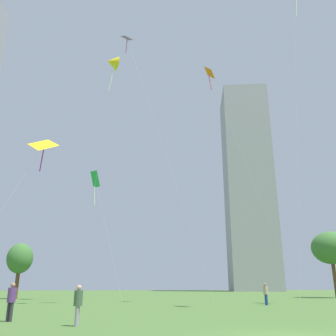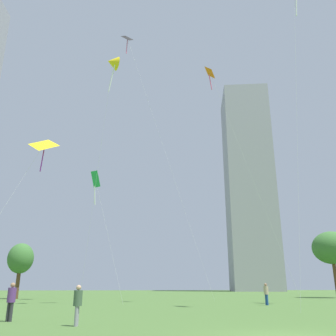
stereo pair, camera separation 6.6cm
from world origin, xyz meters
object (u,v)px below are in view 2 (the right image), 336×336
(person_standing_5, at_px, (78,302))
(park_tree_0, at_px, (21,259))
(kite_flying_0, at_px, (96,180))
(kite_flying_1, at_px, (128,41))
(person_standing_4, at_px, (266,292))
(kite_flying_4, at_px, (44,145))
(kite_flying_3, at_px, (212,77))
(park_tree_2, at_px, (332,248))
(distant_highrise_0, at_px, (249,186))
(kite_flying_2, at_px, (113,63))
(person_standing_3, at_px, (11,299))

(person_standing_5, bearing_deg, park_tree_0, 23.59)
(kite_flying_0, xyz_separation_m, kite_flying_1, (2.68, 4.55, 20.48))
(person_standing_4, relative_size, kite_flying_4, 0.12)
(kite_flying_3, bearing_deg, person_standing_4, -36.48)
(kite_flying_1, distance_m, park_tree_2, 40.86)
(kite_flying_0, xyz_separation_m, distant_highrise_0, (45.99, 82.13, 22.86))
(park_tree_0, bearing_deg, person_standing_4, -36.84)
(person_standing_4, distance_m, distant_highrise_0, 97.39)
(distant_highrise_0, bearing_deg, person_standing_5, -102.42)
(kite_flying_1, xyz_separation_m, kite_flying_3, (9.51, -6.07, -8.57))
(person_standing_5, bearing_deg, kite_flying_2, 4.99)
(person_standing_3, bearing_deg, kite_flying_2, 106.32)
(kite_flying_3, bearing_deg, kite_flying_4, -176.74)
(kite_flying_1, xyz_separation_m, park_tree_2, (30.41, 9.58, -25.55))
(kite_flying_4, xyz_separation_m, park_tree_0, (-5.46, 17.91, -9.42))
(park_tree_0, bearing_deg, person_standing_3, -75.92)
(person_standing_4, bearing_deg, person_standing_3, 116.41)
(kite_flying_4, bearing_deg, person_standing_4, -4.29)
(kite_flying_0, xyz_separation_m, kite_flying_2, (1.29, -4.33, 11.02))
(person_standing_3, distance_m, person_standing_5, 4.18)
(person_standing_5, distance_m, kite_flying_0, 22.64)
(person_standing_5, height_order, kite_flying_2, kite_flying_2)
(person_standing_3, distance_m, person_standing_4, 22.16)
(person_standing_4, distance_m, kite_flying_3, 23.16)
(person_standing_3, distance_m, park_tree_2, 47.59)
(person_standing_5, relative_size, kite_flying_1, 0.05)
(person_standing_4, height_order, kite_flying_3, kite_flying_3)
(kite_flying_1, bearing_deg, kite_flying_3, -32.56)
(person_standing_4, height_order, park_tree_0, park_tree_0)
(person_standing_4, bearing_deg, park_tree_2, -54.25)
(person_standing_4, relative_size, distant_highrise_0, 0.03)
(kite_flying_3, xyz_separation_m, park_tree_2, (20.90, 15.65, -16.98))
(person_standing_3, height_order, person_standing_4, person_standing_4)
(kite_flying_3, xyz_separation_m, park_tree_0, (-22.57, 16.94, -18.80))
(person_standing_3, relative_size, kite_flying_2, 0.07)
(kite_flying_3, relative_size, kite_flying_4, 1.61)
(kite_flying_0, xyz_separation_m, park_tree_2, (33.09, 14.13, -5.07))
(person_standing_4, xyz_separation_m, person_standing_5, (-14.41, -15.74, -0.11))
(person_standing_4, height_order, kite_flying_1, kite_flying_1)
(kite_flying_2, bearing_deg, kite_flying_4, 163.50)
(person_standing_4, xyz_separation_m, kite_flying_3, (-3.40, 2.51, 22.77))
(person_standing_5, height_order, park_tree_2, park_tree_2)
(kite_flying_4, bearing_deg, kite_flying_3, 3.26)
(person_standing_5, relative_size, kite_flying_4, 0.10)
(person_standing_4, height_order, park_tree_2, park_tree_2)
(park_tree_0, bearing_deg, kite_flying_4, -73.04)
(kite_flying_1, bearing_deg, person_standing_5, -93.54)
(person_standing_5, distance_m, park_tree_0, 37.26)
(person_standing_3, height_order, kite_flying_2, kite_flying_2)
(park_tree_0, xyz_separation_m, distant_highrise_0, (56.37, 66.71, 29.74))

